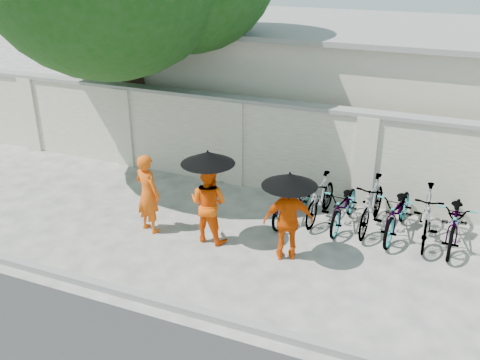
% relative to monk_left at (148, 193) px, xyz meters
% --- Properties ---
extents(ground, '(80.00, 80.00, 0.00)m').
position_rel_monk_left_xyz_m(ground, '(1.65, -0.34, -0.80)').
color(ground, beige).
extents(kerb, '(40.00, 0.16, 0.12)m').
position_rel_monk_left_xyz_m(kerb, '(1.65, -2.04, -0.74)').
color(kerb, gray).
rests_on(kerb, ground).
extents(compound_wall, '(20.00, 0.30, 2.00)m').
position_rel_monk_left_xyz_m(compound_wall, '(2.65, 2.86, 0.20)').
color(compound_wall, beige).
rests_on(compound_wall, ground).
extents(building_behind, '(14.00, 6.00, 3.20)m').
position_rel_monk_left_xyz_m(building_behind, '(3.65, 6.66, 0.80)').
color(building_behind, beige).
rests_on(building_behind, ground).
extents(monk_left, '(0.67, 0.54, 1.60)m').
position_rel_monk_left_xyz_m(monk_left, '(0.00, 0.00, 0.00)').
color(monk_left, '#EA540D').
rests_on(monk_left, ground).
extents(monk_center, '(0.80, 0.64, 1.54)m').
position_rel_monk_left_xyz_m(monk_center, '(1.25, 0.12, -0.03)').
color(monk_center, '#FC5407').
rests_on(monk_center, ground).
extents(parasol_center, '(0.99, 0.99, 0.97)m').
position_rel_monk_left_xyz_m(parasol_center, '(1.30, 0.04, 0.93)').
color(parasol_center, black).
rests_on(parasol_center, ground).
extents(monk_right, '(0.96, 0.71, 1.51)m').
position_rel_monk_left_xyz_m(monk_right, '(2.83, 0.07, -0.04)').
color(monk_right, '#E74F05').
rests_on(monk_right, ground).
extents(parasol_right, '(0.97, 0.97, 0.84)m').
position_rel_monk_left_xyz_m(parasol_right, '(2.85, -0.01, 0.78)').
color(parasol_right, black).
rests_on(parasol_right, ground).
extents(bike_0, '(0.85, 1.82, 0.92)m').
position_rel_monk_left_xyz_m(bike_0, '(2.47, 1.55, -0.34)').
color(bike_0, gray).
rests_on(bike_0, ground).
extents(bike_1, '(0.59, 1.64, 0.96)m').
position_rel_monk_left_xyz_m(bike_1, '(2.98, 1.76, -0.32)').
color(bike_1, gray).
rests_on(bike_1, ground).
extents(bike_2, '(0.68, 1.71, 0.88)m').
position_rel_monk_left_xyz_m(bike_2, '(3.50, 1.67, -0.36)').
color(bike_2, gray).
rests_on(bike_2, ground).
extents(bike_3, '(0.62, 1.79, 1.06)m').
position_rel_monk_left_xyz_m(bike_3, '(4.02, 1.77, -0.27)').
color(bike_3, gray).
rests_on(bike_3, ground).
extents(bike_4, '(0.83, 1.92, 0.98)m').
position_rel_monk_left_xyz_m(bike_4, '(4.54, 1.73, -0.31)').
color(bike_4, gray).
rests_on(bike_4, ground).
extents(bike_5, '(0.59, 1.79, 1.06)m').
position_rel_monk_left_xyz_m(bike_5, '(5.05, 1.70, -0.27)').
color(bike_5, gray).
rests_on(bike_5, ground).
extents(bike_6, '(0.72, 1.92, 1.00)m').
position_rel_monk_left_xyz_m(bike_6, '(5.57, 1.74, -0.30)').
color(bike_6, gray).
rests_on(bike_6, ground).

